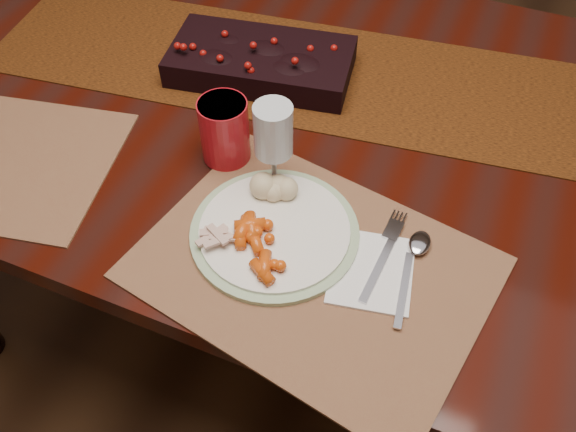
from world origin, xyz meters
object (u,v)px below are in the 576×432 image
at_px(centerpiece, 261,58).
at_px(napkin, 372,271).
at_px(baby_carrots, 260,250).
at_px(wine_glass, 274,150).
at_px(dinner_plate, 275,231).
at_px(turkey_shreds, 215,238).
at_px(red_cup, 225,131).
at_px(mashed_potatoes, 275,188).
at_px(placemat_main, 313,268).
at_px(dining_table, 335,242).

relative_size(centerpiece, napkin, 2.52).
distance_m(baby_carrots, wine_glass, 0.16).
xyz_separation_m(dinner_plate, turkey_shreds, (-0.07, -0.06, 0.02)).
bearing_deg(turkey_shreds, red_cup, 111.72).
bearing_deg(dinner_plate, centerpiece, 117.10).
bearing_deg(mashed_potatoes, dinner_plate, -68.07).
distance_m(centerpiece, wine_glass, 0.31).
bearing_deg(mashed_potatoes, centerpiece, 118.09).
bearing_deg(placemat_main, red_cup, 154.54).
xyz_separation_m(placemat_main, turkey_shreds, (-0.15, -0.02, 0.02)).
height_order(napkin, wine_glass, wine_glass).
height_order(dining_table, placemat_main, placemat_main).
relative_size(napkin, red_cup, 1.22).
bearing_deg(dining_table, dinner_plate, -92.46).
bearing_deg(centerpiece, dinner_plate, -62.90).
relative_size(placemat_main, napkin, 3.60).
relative_size(dining_table, mashed_potatoes, 24.47).
bearing_deg(baby_carrots, dining_table, 87.92).
relative_size(placemat_main, dinner_plate, 1.90).
distance_m(napkin, red_cup, 0.34).
bearing_deg(dinner_plate, napkin, -3.16).
distance_m(dining_table, napkin, 0.51).
distance_m(placemat_main, turkey_shreds, 0.15).
height_order(dining_table, wine_glass, wine_glass).
bearing_deg(mashed_potatoes, placemat_main, -43.23).
bearing_deg(red_cup, wine_glass, -17.48).
height_order(napkin, red_cup, red_cup).
bearing_deg(baby_carrots, placemat_main, 13.53).
bearing_deg(turkey_shreds, centerpiece, 105.20).
xyz_separation_m(baby_carrots, turkey_shreds, (-0.07, -0.00, -0.00)).
bearing_deg(baby_carrots, dinner_plate, 90.15).
bearing_deg(centerpiece, wine_glass, -61.67).
xyz_separation_m(turkey_shreds, wine_glass, (0.03, 0.15, 0.06)).
height_order(dining_table, red_cup, red_cup).
relative_size(placemat_main, wine_glass, 2.95).
xyz_separation_m(centerpiece, wine_glass, (0.14, -0.27, 0.05)).
relative_size(baby_carrots, red_cup, 0.99).
relative_size(baby_carrots, mashed_potatoes, 1.51).
xyz_separation_m(turkey_shreds, red_cup, (-0.07, 0.18, 0.03)).
relative_size(mashed_potatoes, red_cup, 0.65).
xyz_separation_m(dinner_plate, mashed_potatoes, (-0.02, 0.06, 0.03)).
xyz_separation_m(mashed_potatoes, red_cup, (-0.12, 0.07, 0.02)).
height_order(dining_table, centerpiece, centerpiece).
bearing_deg(turkey_shreds, baby_carrots, 3.54).
height_order(dinner_plate, mashed_potatoes, mashed_potatoes).
xyz_separation_m(baby_carrots, wine_glass, (-0.04, 0.15, 0.05)).
bearing_deg(turkey_shreds, dinner_plate, 38.66).
bearing_deg(turkey_shreds, wine_glass, 78.90).
relative_size(centerpiece, red_cup, 3.07).
bearing_deg(napkin, centerpiece, 122.08).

